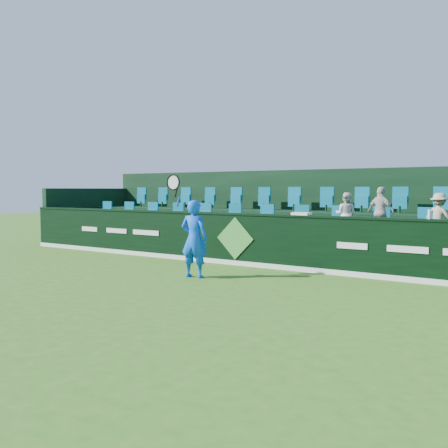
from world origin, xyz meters
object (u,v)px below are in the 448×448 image
Objects in this scene: towel at (301,214)px; spectator_middle at (381,212)px; spectator_left at (346,214)px; drinks_bottle at (429,214)px; tennis_player at (194,238)px; spectator_right at (439,217)px.

spectator_middle is at bearing 35.52° from towel.
spectator_left is 0.88× the size of spectator_middle.
drinks_bottle is at bearing 158.05° from spectator_middle.
towel is 2.10× the size of drinks_bottle.
tennis_player is 2.17× the size of spectator_left.
spectator_middle is at bearing 45.53° from tennis_player.
drinks_bottle is (2.89, 0.00, 0.07)m from towel.
spectator_right is 5.37× the size of drinks_bottle.
spectator_middle is (0.87, 0.00, 0.07)m from spectator_left.
spectator_middle reaches higher than drinks_bottle.
spectator_left is 5.37× the size of drinks_bottle.
spectator_left is 2.47m from drinks_bottle.
tennis_player is at bearing 63.84° from spectator_middle.
spectator_left is 2.18m from spectator_right.
spectator_middle is 1.14× the size of spectator_right.
towel is (-0.70, -1.12, 0.04)m from spectator_left.
tennis_player reaches higher than spectator_right.
spectator_right is 3.09m from towel.
spectator_middle is 1.73m from drinks_bottle.
tennis_player is at bearing 49.56° from spectator_left.
spectator_left is 1.00× the size of spectator_right.
spectator_middle is (3.19, 3.25, 0.53)m from tennis_player.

